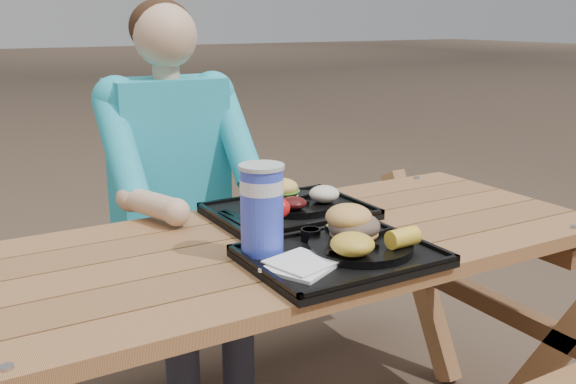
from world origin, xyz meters
TOP-DOWN VIEW (x-y plane):
  - picnic_table at (0.00, 0.00)m, footprint 1.80×1.49m
  - tray_near at (0.03, -0.21)m, footprint 0.45×0.35m
  - tray_far at (0.11, 0.18)m, footprint 0.45×0.35m
  - plate_near at (0.08, -0.22)m, footprint 0.26×0.26m
  - plate_far at (0.14, 0.19)m, footprint 0.26×0.26m
  - napkin_stack at (-0.11, -0.24)m, footprint 0.18×0.18m
  - soda_cup at (-0.13, -0.11)m, footprint 0.10×0.10m
  - condiment_bbq at (0.01, -0.09)m, footprint 0.05×0.05m
  - condiment_mustard at (0.09, -0.09)m, footprint 0.05×0.05m
  - sandwich at (0.10, -0.17)m, footprint 0.13×0.13m
  - mac_cheese at (0.01, -0.27)m, footprint 0.10×0.10m
  - corn_cob at (0.15, -0.29)m, footprint 0.08×0.08m
  - cutlery_far at (-0.06, 0.18)m, footprint 0.05×0.14m
  - burger at (0.12, 0.24)m, footprint 0.10×0.10m
  - baked_beans at (0.09, 0.12)m, footprint 0.08×0.08m
  - potato_salad at (0.20, 0.13)m, footprint 0.09×0.09m
  - diner at (-0.09, 0.66)m, footprint 0.48×0.84m

SIDE VIEW (x-z plane):
  - picnic_table at x=0.00m, z-range 0.00..0.75m
  - diner at x=-0.09m, z-range 0.00..1.28m
  - tray_near at x=0.03m, z-range 0.75..0.77m
  - tray_far at x=0.11m, z-range 0.75..0.77m
  - cutlery_far at x=-0.06m, z-range 0.77..0.78m
  - napkin_stack at x=-0.11m, z-range 0.77..0.79m
  - plate_near at x=0.08m, z-range 0.77..0.79m
  - plate_far at x=0.14m, z-range 0.77..0.79m
  - condiment_mustard at x=0.09m, z-range 0.77..0.80m
  - condiment_bbq at x=0.01m, z-range 0.77..0.80m
  - baked_beans at x=0.09m, z-range 0.79..0.83m
  - corn_cob at x=0.15m, z-range 0.79..0.84m
  - potato_salad at x=0.20m, z-range 0.79..0.84m
  - mac_cheese at x=0.01m, z-range 0.79..0.84m
  - burger at x=0.12m, z-range 0.79..0.88m
  - sandwich at x=0.10m, z-range 0.79..0.92m
  - soda_cup at x=-0.13m, z-range 0.77..0.98m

